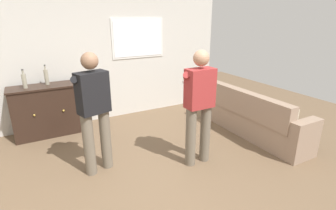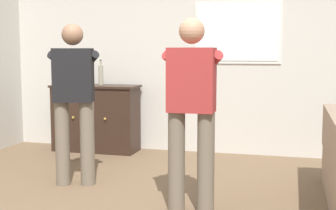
{
  "view_description": "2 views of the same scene",
  "coord_description": "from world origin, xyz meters",
  "views": [
    {
      "loc": [
        -1.48,
        -2.67,
        2.12
      ],
      "look_at": [
        0.17,
        0.34,
        0.93
      ],
      "focal_mm": 28.0,
      "sensor_mm": 36.0,
      "label": 1
    },
    {
      "loc": [
        1.42,
        -3.73,
        1.4
      ],
      "look_at": [
        0.28,
        0.55,
        0.89
      ],
      "focal_mm": 50.0,
      "sensor_mm": 36.0,
      "label": 2
    }
  ],
  "objects": [
    {
      "name": "sideboard_cabinet",
      "position": [
        -1.24,
        2.3,
        0.47
      ],
      "size": [
        1.22,
        0.49,
        0.93
      ],
      "color": "black",
      "rests_on": "ground"
    },
    {
      "name": "bottle_wine_green",
      "position": [
        -1.18,
        2.36,
        1.07
      ],
      "size": [
        0.07,
        0.07,
        0.35
      ],
      "color": "gray",
      "rests_on": "sideboard_cabinet"
    },
    {
      "name": "couch",
      "position": [
        1.99,
        0.5,
        0.33
      ],
      "size": [
        0.57,
        2.24,
        0.85
      ],
      "color": "gray",
      "rests_on": "ground"
    },
    {
      "name": "person_standing_right",
      "position": [
        0.58,
        0.18,
        0.94
      ],
      "size": [
        0.56,
        0.48,
        1.68
      ],
      "color": "#6B6051",
      "rests_on": "ground"
    },
    {
      "name": "bottle_liquor_amber",
      "position": [
        -1.53,
        2.27,
        1.06
      ],
      "size": [
        0.07,
        0.07,
        0.32
      ],
      "color": "gray",
      "rests_on": "sideboard_cabinet"
    },
    {
      "name": "ground",
      "position": [
        0.0,
        0.0,
        0.0
      ],
      "size": [
        10.4,
        10.4,
        0.0
      ],
      "primitive_type": "plane",
      "color": "brown"
    },
    {
      "name": "wall_back_with_window",
      "position": [
        0.02,
        2.66,
        1.41
      ],
      "size": [
        5.2,
        0.15,
        2.8
      ],
      "color": "beige",
      "rests_on": "ground"
    },
    {
      "name": "person_standing_left",
      "position": [
        -0.77,
        0.68,
        0.94
      ],
      "size": [
        0.54,
        0.52,
        1.68
      ],
      "color": "#6B6051",
      "rests_on": "ground"
    }
  ]
}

